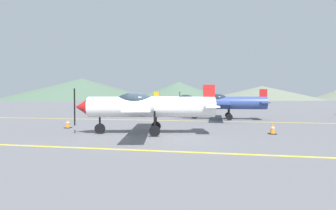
# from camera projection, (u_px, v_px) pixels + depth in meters

# --- Properties ---
(ground_plane) EXTENTS (400.00, 400.00, 0.00)m
(ground_plane) POSITION_uv_depth(u_px,v_px,m) (149.00, 135.00, 13.81)
(ground_plane) COLOR slate
(apron_line_near) EXTENTS (80.00, 0.16, 0.01)m
(apron_line_near) POSITION_uv_depth(u_px,v_px,m) (120.00, 149.00, 9.96)
(apron_line_near) COLOR yellow
(apron_line_near) RESTS_ON ground_plane
(apron_line_far) EXTENTS (80.00, 0.16, 0.01)m
(apron_line_far) POSITION_uv_depth(u_px,v_px,m) (175.00, 121.00, 21.82)
(apron_line_far) COLOR yellow
(apron_line_far) RESTS_ON ground_plane
(airplane_near) EXTENTS (7.51, 8.56, 2.57)m
(airplane_near) POSITION_uv_depth(u_px,v_px,m) (146.00, 106.00, 14.17)
(airplane_near) COLOR white
(airplane_near) RESTS_ON ground_plane
(airplane_mid) EXTENTS (7.41, 8.55, 2.57)m
(airplane_mid) POSITION_uv_depth(u_px,v_px,m) (223.00, 102.00, 23.16)
(airplane_mid) COLOR #33478C
(airplane_mid) RESTS_ON ground_plane
(airplane_far) EXTENTS (7.49, 8.59, 2.57)m
(airplane_far) POSITION_uv_depth(u_px,v_px,m) (181.00, 100.00, 33.62)
(airplane_far) COLOR white
(airplane_far) RESTS_ON ground_plane
(traffic_cone_front) EXTENTS (0.36, 0.36, 0.59)m
(traffic_cone_front) POSITION_uv_depth(u_px,v_px,m) (68.00, 123.00, 16.73)
(traffic_cone_front) COLOR black
(traffic_cone_front) RESTS_ON ground_plane
(traffic_cone_side) EXTENTS (0.36, 0.36, 0.59)m
(traffic_cone_side) POSITION_uv_depth(u_px,v_px,m) (273.00, 129.00, 14.03)
(traffic_cone_side) COLOR black
(traffic_cone_side) RESTS_ON ground_plane
(hill_left) EXTENTS (80.82, 80.82, 11.27)m
(hill_left) POSITION_uv_depth(u_px,v_px,m) (82.00, 89.00, 140.99)
(hill_left) COLOR #4C6651
(hill_left) RESTS_ON ground_plane
(hill_centerleft) EXTENTS (55.55, 55.55, 10.59)m
(hill_centerleft) POSITION_uv_depth(u_px,v_px,m) (179.00, 91.00, 158.88)
(hill_centerleft) COLOR #4C6651
(hill_centerleft) RESTS_ON ground_plane
(hill_centerright) EXTENTS (64.74, 64.74, 7.70)m
(hill_centerright) POSITION_uv_depth(u_px,v_px,m) (262.00, 93.00, 150.84)
(hill_centerright) COLOR slate
(hill_centerright) RESTS_ON ground_plane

